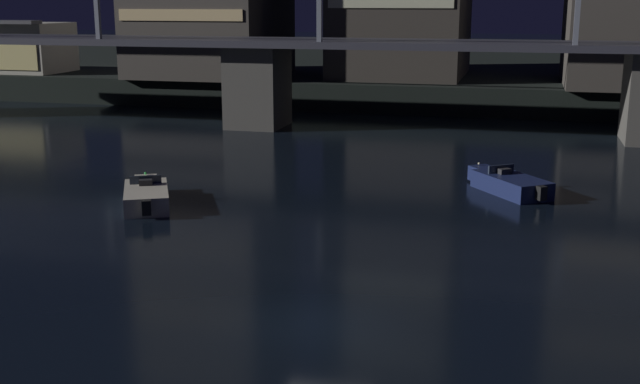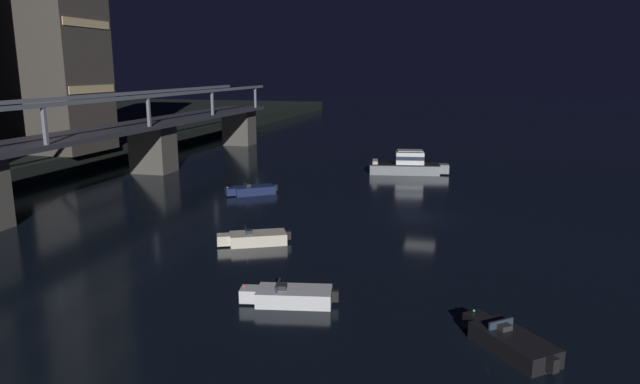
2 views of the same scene
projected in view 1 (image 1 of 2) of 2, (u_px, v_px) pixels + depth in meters
The scene contains 6 objects.
ground_plane at pixel (322, 324), 21.49m from camera, with size 400.00×400.00×0.00m, color black.
far_riverbank at pixel (483, 63), 97.16m from camera, with size 240.00×80.00×2.20m, color black.
river_bridge at pixel (446, 70), 51.22m from camera, with size 82.88×6.40×9.38m.
waterfront_pavilion at pixel (1, 47), 72.35m from camera, with size 12.40×7.40×4.70m.
speedboat_near_right at pixel (146, 196), 33.89m from camera, with size 3.40×4.94×1.16m.
speedboat_mid_center at pixel (508, 184), 36.15m from camera, with size 3.99×4.69×1.16m.
Camera 1 is at (4.91, -19.45, 8.51)m, focal length 44.61 mm.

